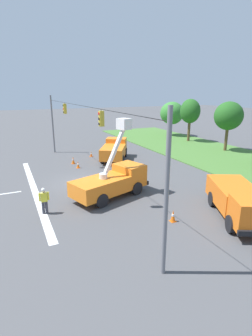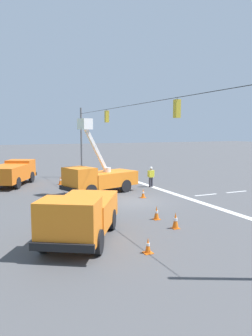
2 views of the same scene
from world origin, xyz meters
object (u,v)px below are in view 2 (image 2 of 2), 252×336
traffic_cone_foreground_right (148,246)px  traffic_cone_lane_edge_a (175,220)px  road_worker (151,176)px  traffic_cone_mid_right (143,193)px  utility_truck_support_far (12,172)px  traffic_cone_near_bucket (156,213)px  utility_truck_support_near (81,215)px  traffic_cone_foreground_left (60,180)px  utility_truck_bucket_lift (98,177)px

traffic_cone_foreground_right → traffic_cone_lane_edge_a: traffic_cone_lane_edge_a is taller
road_worker → traffic_cone_mid_right: 4.78m
utility_truck_support_far → traffic_cone_near_bucket: size_ratio=8.90×
utility_truck_support_near → road_worker: bearing=-40.5°
road_worker → traffic_cone_foreground_right: size_ratio=2.79×
traffic_cone_foreground_left → utility_truck_support_near: bearing=170.7°
traffic_cone_foreground_right → traffic_cone_near_bucket: 5.05m
utility_truck_support_near → traffic_cone_foreground_left: size_ratio=8.28×
traffic_cone_near_bucket → traffic_cone_lane_edge_a: (-1.84, -0.05, 0.04)m
traffic_cone_foreground_right → utility_truck_support_near: bearing=38.0°
traffic_cone_mid_right → traffic_cone_near_bucket: size_ratio=0.91×
traffic_cone_foreground_right → utility_truck_support_far: bearing=10.1°
utility_truck_bucket_lift → utility_truck_support_near: size_ratio=1.03×
utility_truck_support_far → traffic_cone_foreground_right: (-19.38, -3.47, -0.88)m
road_worker → traffic_cone_mid_right: road_worker is taller
utility_truck_support_far → traffic_cone_near_bucket: (-15.14, -6.22, -0.81)m
utility_truck_support_far → road_worker: (-5.73, -10.91, -0.18)m
utility_truck_support_far → traffic_cone_lane_edge_a: bearing=-159.7°
utility_truck_bucket_lift → traffic_cone_lane_edge_a: utility_truck_bucket_lift is taller
utility_truck_bucket_lift → traffic_cone_lane_edge_a: bearing=-177.2°
utility_truck_support_near → traffic_cone_mid_right: size_ratio=9.16×
utility_truck_bucket_lift → traffic_cone_mid_right: 3.93m
utility_truck_bucket_lift → utility_truck_support_far: 8.82m
utility_truck_support_near → road_worker: 14.56m
traffic_cone_mid_right → utility_truck_support_near: bearing=136.8°
utility_truck_support_far → traffic_cone_near_bucket: 16.39m
traffic_cone_lane_edge_a → traffic_cone_foreground_right: bearing=130.5°
utility_truck_bucket_lift → utility_truck_support_near: bearing=156.9°
utility_truck_support_far → traffic_cone_near_bucket: bearing=-157.7°
utility_truck_bucket_lift → utility_truck_support_far: bearing=40.9°
utility_truck_support_near → traffic_cone_near_bucket: bearing=-70.8°
utility_truck_support_far → traffic_cone_mid_right: utility_truck_support_far is taller
traffic_cone_near_bucket → traffic_cone_lane_edge_a: bearing=-178.3°
traffic_cone_foreground_right → traffic_cone_mid_right: 10.86m
traffic_cone_near_bucket → traffic_cone_lane_edge_a: size_ratio=0.92×
road_worker → traffic_cone_mid_right: size_ratio=2.59×
traffic_cone_foreground_left → traffic_cone_lane_edge_a: traffic_cone_lane_edge_a is taller
utility_truck_support_near → traffic_cone_foreground_right: size_ratio=9.87×
road_worker → traffic_cone_foreground_left: (4.42, 6.93, -0.62)m
traffic_cone_foreground_left → traffic_cone_foreground_right: bearing=178.4°
traffic_cone_foreground_left → traffic_cone_near_bucket: traffic_cone_foreground_left is taller
traffic_cone_foreground_left → traffic_cone_lane_edge_a: (-15.67, -2.30, 0.04)m
traffic_cone_mid_right → utility_truck_support_far: bearing=40.5°
traffic_cone_foreground_right → traffic_cone_lane_edge_a: 3.69m
utility_truck_support_far → utility_truck_support_near: bearing=-175.1°
utility_truck_support_far → traffic_cone_mid_right: size_ratio=9.77×
traffic_cone_foreground_left → traffic_cone_lane_edge_a: size_ratio=0.92×
utility_truck_support_far → road_worker: utility_truck_support_far is taller
road_worker → traffic_cone_near_bucket: 10.53m
utility_truck_bucket_lift → traffic_cone_foreground_left: (5.35, 1.80, -0.90)m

